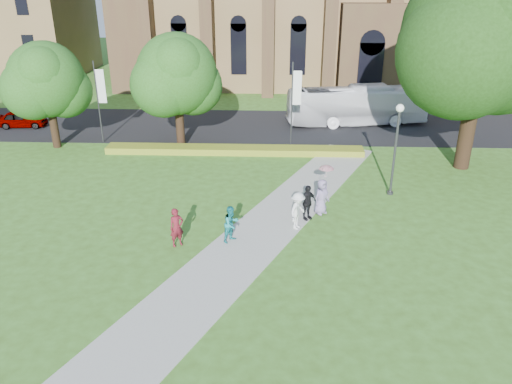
{
  "coord_description": "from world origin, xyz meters",
  "views": [
    {
      "loc": [
        0.86,
        -19.94,
        11.66
      ],
      "look_at": [
        -0.06,
        2.84,
        1.6
      ],
      "focal_mm": 35.0,
      "sensor_mm": 36.0,
      "label": 1
    }
  ],
  "objects_px": {
    "streetlamp": "(396,139)",
    "car_0": "(22,119)",
    "large_tree": "(484,34)",
    "pedestrian_0": "(177,227)",
    "tour_coach": "(356,105)"
  },
  "relations": [
    {
      "from": "streetlamp",
      "to": "car_0",
      "type": "relative_size",
      "value": 1.33
    },
    {
      "from": "large_tree",
      "to": "car_0",
      "type": "relative_size",
      "value": 3.36
    },
    {
      "from": "car_0",
      "to": "pedestrian_0",
      "type": "xyz_separation_m",
      "value": [
        16.29,
        -18.79,
        0.28
      ]
    },
    {
      "from": "streetlamp",
      "to": "tour_coach",
      "type": "distance_m",
      "value": 14.45
    },
    {
      "from": "streetlamp",
      "to": "large_tree",
      "type": "relative_size",
      "value": 0.4
    },
    {
      "from": "car_0",
      "to": "pedestrian_0",
      "type": "bearing_deg",
      "value": -144.31
    },
    {
      "from": "large_tree",
      "to": "car_0",
      "type": "height_order",
      "value": "large_tree"
    },
    {
      "from": "streetlamp",
      "to": "car_0",
      "type": "height_order",
      "value": "streetlamp"
    },
    {
      "from": "streetlamp",
      "to": "large_tree",
      "type": "bearing_deg",
      "value": 39.29
    },
    {
      "from": "tour_coach",
      "to": "pedestrian_0",
      "type": "relative_size",
      "value": 6.14
    },
    {
      "from": "streetlamp",
      "to": "tour_coach",
      "type": "bearing_deg",
      "value": 89.99
    },
    {
      "from": "streetlamp",
      "to": "tour_coach",
      "type": "xyz_separation_m",
      "value": [
        0.0,
        14.35,
        -1.68
      ]
    },
    {
      "from": "large_tree",
      "to": "pedestrian_0",
      "type": "xyz_separation_m",
      "value": [
        -16.58,
        -10.9,
        -7.39
      ]
    },
    {
      "from": "car_0",
      "to": "pedestrian_0",
      "type": "relative_size",
      "value": 2.11
    },
    {
      "from": "streetlamp",
      "to": "large_tree",
      "type": "height_order",
      "value": "large_tree"
    }
  ]
}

